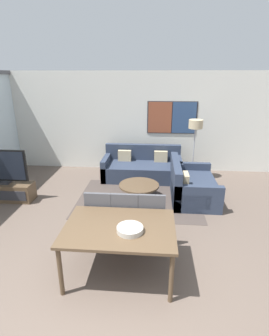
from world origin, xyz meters
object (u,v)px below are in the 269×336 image
at_px(dining_chair_left, 100,214).
at_px(floor_lamp, 195,129).
at_px(sofa_side, 189,186).
at_px(coffee_table, 139,188).
at_px(dining_chair_right, 152,216).
at_px(tv_console, 4,191).
at_px(sofa_main, 142,168).
at_px(dining_chair_centre, 126,215).
at_px(fruit_bowl, 130,229).
at_px(dining_table, 120,231).

distance_m(dining_chair_left, floor_lamp, 3.63).
bearing_deg(sofa_side, dining_chair_left, 137.62).
distance_m(coffee_table, dining_chair_right, 1.71).
xyz_separation_m(tv_console, sofa_main, (3.05, 1.63, 0.07)).
xyz_separation_m(dining_chair_centre, fruit_bowl, (0.16, -0.82, 0.27)).
distance_m(coffee_table, dining_chair_left, 1.77).
distance_m(tv_console, dining_chair_right, 3.65).
bearing_deg(tv_console, coffee_table, 5.28).
relative_size(sofa_side, coffee_table, 1.77).
bearing_deg(dining_chair_right, dining_chair_left, -179.53).
relative_size(dining_table, floor_lamp, 0.93).
bearing_deg(dining_table, dining_chair_right, 59.30).
height_order(tv_console, sofa_side, sofa_side).
distance_m(coffee_table, floor_lamp, 2.19).
relative_size(tv_console, dining_chair_left, 1.41).
distance_m(dining_chair_centre, floor_lamp, 3.42).
height_order(tv_console, dining_chair_centre, dining_chair_centre).
relative_size(dining_table, dining_chair_right, 1.57).
bearing_deg(dining_chair_left, coffee_table, 72.05).
relative_size(tv_console, sofa_main, 0.64).
bearing_deg(tv_console, dining_table, -35.48).
xyz_separation_m(tv_console, floor_lamp, (4.40, 1.59, 1.19)).
height_order(coffee_table, dining_chair_right, dining_chair_right).
distance_m(dining_table, dining_chair_centre, 0.73).
xyz_separation_m(sofa_main, dining_chair_right, (0.31, -3.01, 0.25)).
distance_m(sofa_side, fruit_bowl, 2.94).
relative_size(coffee_table, dining_table, 0.60).
relative_size(coffee_table, fruit_bowl, 2.60).
relative_size(sofa_main, dining_chair_centre, 2.19).
xyz_separation_m(sofa_main, dining_chair_left, (-0.54, -3.02, 0.25)).
distance_m(fruit_bowl, floor_lamp, 4.06).
height_order(sofa_main, sofa_side, same).
bearing_deg(dining_chair_left, dining_table, -59.05).
bearing_deg(fruit_bowl, floor_lamp, 70.96).
distance_m(sofa_main, coffee_table, 1.35).
bearing_deg(dining_table, fruit_bowl, -35.63).
height_order(tv_console, dining_chair_left, dining_chair_left).
xyz_separation_m(sofa_side, coffee_table, (-1.15, -0.19, -0.00)).
height_order(coffee_table, fruit_bowl, fruit_bowl).
height_order(sofa_side, dining_chair_right, dining_chair_right).
distance_m(tv_console, coffee_table, 3.06).
height_order(dining_chair_centre, floor_lamp, floor_lamp).
bearing_deg(fruit_bowl, tv_console, 144.52).
xyz_separation_m(dining_chair_left, fruit_bowl, (0.58, -0.82, 0.27)).
bearing_deg(dining_table, sofa_side, 63.71).
xyz_separation_m(sofa_main, dining_table, (-0.11, -3.73, 0.41)).
distance_m(sofa_side, dining_table, 2.89).
distance_m(sofa_main, fruit_bowl, 3.87).
distance_m(sofa_side, dining_chair_centre, 2.26).
distance_m(sofa_main, floor_lamp, 1.75).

